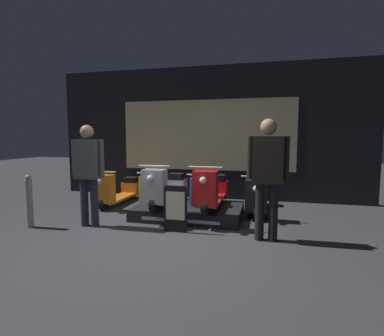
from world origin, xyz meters
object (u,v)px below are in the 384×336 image
(person_left_browsing, at_px, (88,167))
(price_sign_board, at_px, (176,209))
(scooter_backrow_3, at_px, (257,197))
(scooter_display_right, at_px, (212,190))
(street_bollard, at_px, (29,201))
(scooter_display_left, at_px, (166,188))
(scooter_backrow_0, at_px, (118,190))
(person_right_browsing, at_px, (268,169))
(scooter_backrow_2, at_px, (207,194))
(scooter_backrow_1, at_px, (161,192))

(person_left_browsing, distance_m, price_sign_board, 1.64)
(scooter_backrow_3, height_order, person_left_browsing, person_left_browsing)
(scooter_display_right, distance_m, street_bollard, 3.12)
(scooter_display_left, bearing_deg, price_sign_board, -62.36)
(scooter_display_right, xyz_separation_m, scooter_backrow_0, (-2.27, 0.71, -0.22))
(person_left_browsing, relative_size, person_right_browsing, 0.96)
(scooter_backrow_2, xyz_separation_m, person_left_browsing, (-1.70, -1.65, 0.70))
(scooter_backrow_0, relative_size, scooter_backrow_1, 1.00)
(scooter_display_left, distance_m, price_sign_board, 1.02)
(scooter_backrow_1, height_order, scooter_backrow_2, same)
(scooter_backrow_0, relative_size, person_left_browsing, 0.98)
(street_bollard, bearing_deg, price_sign_board, 8.22)
(scooter_display_left, distance_m, scooter_backrow_0, 1.57)
(scooter_display_right, relative_size, street_bollard, 1.90)
(person_right_browsing, relative_size, street_bollard, 2.00)
(scooter_display_left, relative_size, scooter_backrow_2, 1.00)
(scooter_backrow_0, bearing_deg, person_left_browsing, -78.37)
(scooter_display_right, bearing_deg, street_bollard, -156.55)
(person_right_browsing, bearing_deg, scooter_backrow_0, 153.11)
(scooter_backrow_2, relative_size, street_bollard, 1.90)
(person_left_browsing, bearing_deg, scooter_backrow_2, 44.03)
(scooter_display_right, height_order, scooter_backrow_2, scooter_display_right)
(price_sign_board, height_order, street_bollard, street_bollard)
(scooter_backrow_0, bearing_deg, scooter_display_left, -27.24)
(scooter_display_left, xyz_separation_m, scooter_backrow_0, (-1.38, 0.71, -0.22))
(scooter_display_left, height_order, scooter_backrow_3, scooter_display_left)
(scooter_display_right, bearing_deg, scooter_backrow_1, 150.30)
(scooter_display_left, height_order, scooter_backrow_1, scooter_display_left)
(person_right_browsing, distance_m, street_bollard, 3.90)
(scooter_display_left, height_order, scooter_backrow_2, scooter_display_left)
(scooter_backrow_2, bearing_deg, scooter_display_right, -72.27)
(person_right_browsing, bearing_deg, scooter_display_right, 136.30)
(price_sign_board, xyz_separation_m, street_bollard, (-2.44, -0.35, 0.06))
(scooter_backrow_1, bearing_deg, scooter_backrow_3, 0.00)
(scooter_backrow_3, distance_m, street_bollard, 4.15)
(scooter_backrow_1, relative_size, scooter_backrow_3, 1.00)
(scooter_backrow_1, bearing_deg, scooter_backrow_2, 0.00)
(scooter_display_left, distance_m, scooter_backrow_3, 1.84)
(person_right_browsing, height_order, street_bollard, person_right_browsing)
(person_right_browsing, bearing_deg, person_left_browsing, -180.00)
(scooter_backrow_2, height_order, scooter_backrow_3, same)
(scooter_backrow_0, bearing_deg, scooter_backrow_2, 0.00)
(scooter_backrow_0, height_order, price_sign_board, scooter_backrow_0)
(scooter_backrow_0, bearing_deg, scooter_backrow_3, 0.00)
(scooter_backrow_1, distance_m, person_right_browsing, 2.87)
(scooter_backrow_1, relative_size, street_bollard, 1.90)
(scooter_display_left, bearing_deg, person_left_browsing, -138.22)
(price_sign_board, bearing_deg, person_right_browsing, -1.84)
(scooter_backrow_0, xyz_separation_m, person_left_browsing, (0.34, -1.65, 0.70))
(person_left_browsing, height_order, street_bollard, person_left_browsing)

